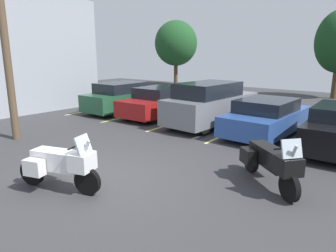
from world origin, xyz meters
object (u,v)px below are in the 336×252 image
at_px(car_red, 161,102).
at_px(utility_pole, 2,15).
at_px(car_green, 124,97).
at_px(motorcycle_touring, 61,164).
at_px(car_grey, 211,104).
at_px(motorcycle_second, 271,161).
at_px(car_blue, 267,117).

height_order(car_red, utility_pole, utility_pole).
height_order(car_green, utility_pole, utility_pole).
relative_size(motorcycle_touring, utility_pole, 0.26).
height_order(motorcycle_touring, car_grey, car_grey).
height_order(car_green, car_red, car_green).
xyz_separation_m(motorcycle_second, car_grey, (-4.23, 4.69, 0.28)).
xyz_separation_m(motorcycle_second, car_blue, (-1.72, 4.54, 0.05)).
relative_size(motorcycle_second, car_grey, 0.37).
distance_m(car_red, utility_pole, 7.49).
distance_m(car_red, car_grey, 2.87).
xyz_separation_m(motorcycle_touring, utility_pole, (-5.03, 1.49, 3.64)).
height_order(motorcycle_touring, motorcycle_second, motorcycle_touring).
bearing_deg(motorcycle_touring, car_blue, 75.45).
bearing_deg(car_grey, car_red, 177.31).
bearing_deg(car_grey, car_blue, -3.44).
bearing_deg(car_green, motorcycle_second, -26.30).
bearing_deg(car_red, car_blue, -3.04).
distance_m(car_red, car_blue, 5.38).
bearing_deg(car_red, motorcycle_second, -34.22).
distance_m(car_green, car_blue, 7.77).
bearing_deg(car_green, motorcycle_touring, -53.16).
xyz_separation_m(car_green, utility_pole, (0.77, -6.24, 3.52)).
distance_m(motorcycle_second, utility_pole, 9.57).
height_order(car_blue, utility_pole, utility_pole).
bearing_deg(utility_pole, car_grey, 54.31).
relative_size(motorcycle_touring, car_green, 0.45).
bearing_deg(motorcycle_second, car_blue, 110.73).
height_order(motorcycle_touring, utility_pole, utility_pole).
xyz_separation_m(car_blue, utility_pole, (-7.00, -6.09, 3.59)).
height_order(car_grey, utility_pole, utility_pole).
bearing_deg(utility_pole, motorcycle_touring, -16.55).
distance_m(car_green, car_grey, 5.25).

